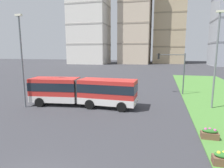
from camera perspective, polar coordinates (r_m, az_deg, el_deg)
name	(u,v)px	position (r m, az deg, el deg)	size (l,w,h in m)	color
articulated_bus	(83,91)	(21.26, -8.73, -2.07)	(12.00, 3.43, 3.00)	red
car_silver_hatch	(86,84)	(30.97, -7.62, -0.08)	(4.56, 2.37, 1.58)	#B7BABF
flower_planter_1	(224,159)	(12.14, 30.38, -18.63)	(1.10, 0.56, 0.74)	brown
flower_planter_2	(210,134)	(14.95, 27.07, -13.01)	(1.10, 0.56, 0.74)	brown
traffic_light_far_right	(175,66)	(27.83, 18.10, 5.06)	(3.82, 0.28, 5.70)	#474C51
streetlight_left	(22,58)	(22.07, -25.25, 6.99)	(0.70, 0.28, 9.62)	slate
streetlight_median	(216,57)	(22.10, 28.56, 7.07)	(0.70, 0.28, 9.86)	slate
apartment_tower_west	(89,17)	(99.45, -6.90, 19.28)	(18.41, 14.47, 45.55)	silver
apartment_tower_westcentre	(136,17)	(102.73, 7.11, 19.28)	(14.83, 19.60, 46.70)	#C6B299
apartment_tower_centre	(169,24)	(108.71, 16.64, 16.68)	(15.18, 18.67, 40.13)	tan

